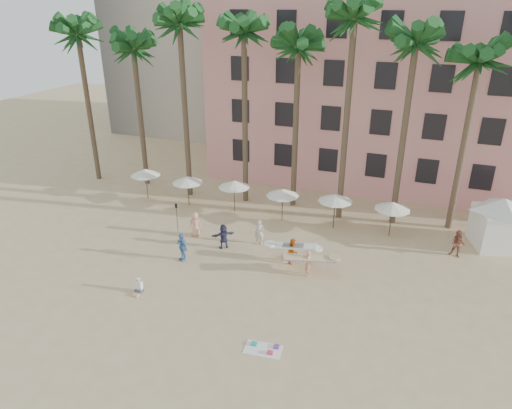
{
  "coord_description": "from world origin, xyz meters",
  "views": [
    {
      "loc": [
        8.14,
        -17.88,
        15.33
      ],
      "look_at": [
        -0.73,
        6.0,
        4.0
      ],
      "focal_mm": 32.0,
      "sensor_mm": 36.0,
      "label": 1
    }
  ],
  "objects_px": {
    "cabana": "(501,218)",
    "carrier_yellow": "(309,261)",
    "pink_hotel": "(414,91)",
    "carrier_white": "(293,250)"
  },
  "relations": [
    {
      "from": "pink_hotel",
      "to": "cabana",
      "type": "distance_m",
      "value": 15.36
    },
    {
      "from": "carrier_yellow",
      "to": "carrier_white",
      "type": "bearing_deg",
      "value": 139.41
    },
    {
      "from": "pink_hotel",
      "to": "cabana",
      "type": "bearing_deg",
      "value": -60.51
    },
    {
      "from": "cabana",
      "to": "carrier_yellow",
      "type": "distance_m",
      "value": 13.81
    },
    {
      "from": "cabana",
      "to": "carrier_yellow",
      "type": "relative_size",
      "value": 1.73
    },
    {
      "from": "pink_hotel",
      "to": "carrier_yellow",
      "type": "bearing_deg",
      "value": -101.51
    },
    {
      "from": "pink_hotel",
      "to": "cabana",
      "type": "xyz_separation_m",
      "value": [
        6.97,
        -12.33,
        -5.93
      ]
    },
    {
      "from": "cabana",
      "to": "carrier_white",
      "type": "bearing_deg",
      "value": -150.73
    },
    {
      "from": "pink_hotel",
      "to": "carrier_white",
      "type": "height_order",
      "value": "pink_hotel"
    },
    {
      "from": "cabana",
      "to": "carrier_white",
      "type": "xyz_separation_m",
      "value": [
        -12.44,
        -6.97,
        -1.16
      ]
    }
  ]
}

